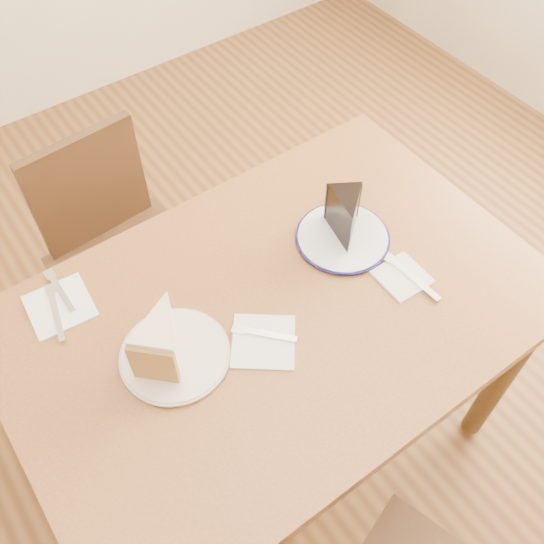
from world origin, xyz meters
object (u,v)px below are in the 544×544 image
Objects in this scene: chair_far at (124,254)px; carrot_cake at (163,335)px; chocolate_cake at (346,220)px; table at (277,330)px; plate_navy at (343,238)px; plate_cream at (175,355)px.

chair_far is 6.31× the size of carrot_cake.
chocolate_cake is (0.51, 0.03, -0.00)m from carrot_cake.
table is at bearing 47.06° from chocolate_cake.
carrot_cake is at bearing 170.03° from table.
plate_navy is 0.06m from chocolate_cake.
chair_far is at bearing 79.42° from plate_cream.
chair_far reaches higher than plate_navy.
table is 0.27m from plate_navy.
chocolate_cake reaches higher than plate_cream.
plate_navy is 0.50m from carrot_cake.
table is at bearing 99.71° from chair_far.
plate_cream is 0.50m from plate_navy.
chair_far is 7.17× the size of chocolate_cake.
chocolate_cake reaches higher than chair_far.
plate_cream is at bearing 174.44° from table.
table is 10.54× the size of chocolate_cake.
chocolate_cake is (0.39, -0.51, 0.36)m from chair_far.
table is at bearing 34.96° from carrot_cake.
plate_navy is (0.24, 0.07, 0.10)m from table.
table is 0.63m from chair_far.
chocolate_cake reaches higher than plate_navy.
plate_cream is 1.96× the size of chocolate_cake.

